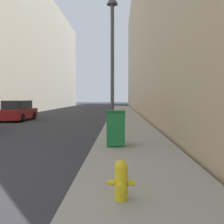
{
  "coord_description": "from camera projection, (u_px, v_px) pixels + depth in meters",
  "views": [
    {
      "loc": [
        5.04,
        -2.92,
        1.79
      ],
      "look_at": [
        4.4,
        19.07,
        0.53
      ],
      "focal_mm": 40.0,
      "sensor_mm": 36.0,
      "label": 1
    }
  ],
  "objects": [
    {
      "name": "sidewalk_right",
      "position": [
        126.0,
        118.0,
        20.96
      ],
      "size": [
        2.9,
        60.0,
        0.12
      ],
      "color": "#9E998E",
      "rests_on": "ground"
    },
    {
      "name": "building_right_stone",
      "position": [
        191.0,
        29.0,
        28.18
      ],
      "size": [
        12.0,
        60.0,
        19.09
      ],
      "color": "tan",
      "rests_on": "ground"
    },
    {
      "name": "fire_hydrant",
      "position": [
        121.0,
        179.0,
        4.07
      ],
      "size": [
        0.45,
        0.34,
        0.66
      ],
      "color": "yellow",
      "rests_on": "sidewalk_right"
    },
    {
      "name": "trash_bin",
      "position": [
        116.0,
        128.0,
        8.67
      ],
      "size": [
        0.64,
        0.7,
        1.23
      ],
      "color": "#1E7538",
      "rests_on": "sidewalk_right"
    },
    {
      "name": "lamppost",
      "position": [
        112.0,
        46.0,
        10.88
      ],
      "size": [
        0.49,
        0.49,
        6.19
      ],
      "color": "#4C4C51",
      "rests_on": "sidewalk_right"
    },
    {
      "name": "parked_sedan_near",
      "position": [
        17.0,
        111.0,
        19.68
      ],
      "size": [
        1.93,
        4.17,
        1.58
      ],
      "color": "maroon",
      "rests_on": "ground"
    }
  ]
}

